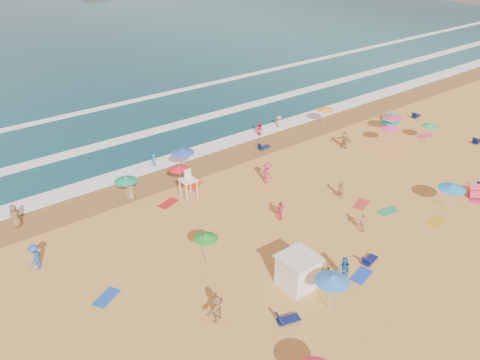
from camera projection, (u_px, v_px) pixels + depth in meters
ground at (290, 230)px, 33.79m from camera, size 220.00×220.00×0.00m
wet_sand at (196, 167)px, 42.44m from camera, size 220.00×220.00×0.00m
surf_foam at (150, 135)px, 48.49m from camera, size 200.00×18.70×0.05m
cabana at (298, 272)px, 28.25m from camera, size 2.00×2.00×2.00m
cabana_roof at (299, 258)px, 27.74m from camera, size 2.20×2.20×0.12m
bicycle at (323, 269)px, 29.32m from camera, size 1.01×1.89×0.94m
lifeguard_stand at (188, 185)px, 37.37m from camera, size 1.20×1.20×2.10m
beach_umbrellas at (288, 202)px, 33.22m from camera, size 58.20×26.96×0.79m
loungers at (387, 211)px, 35.67m from camera, size 49.89×26.17×0.34m
towels at (297, 237)px, 32.99m from camera, size 43.52×23.07×0.03m
popup_tents at (429, 149)px, 44.46m from camera, size 10.09×16.45×1.20m
beachgoers at (223, 205)px, 35.19m from camera, size 35.60×26.10×2.12m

